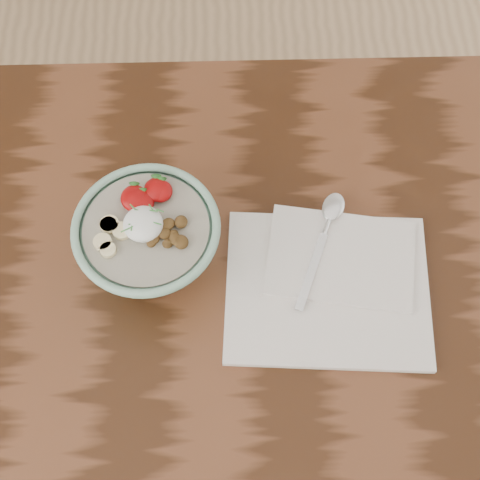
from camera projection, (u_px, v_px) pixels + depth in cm
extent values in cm
cube|color=#361C0D|center=(286.00, 331.00, 89.67)|extent=(160.00, 90.00, 4.00)
cylinder|color=#87B69E|center=(155.00, 259.00, 91.46)|extent=(8.22, 8.22, 1.17)
torus|color=#87B69E|center=(146.00, 228.00, 82.84)|extent=(18.68, 18.68, 1.08)
cylinder|color=#A39B87|center=(146.00, 230.00, 83.37)|extent=(15.85, 15.85, 0.98)
ellipsoid|color=white|center=(143.00, 224.00, 82.10)|extent=(4.98, 4.98, 2.74)
ellipsoid|color=#920607|center=(156.00, 190.00, 84.35)|extent=(3.14, 3.46, 1.73)
cone|color=#286623|center=(156.00, 179.00, 84.70)|extent=(1.40, 1.03, 1.52)
ellipsoid|color=#920607|center=(143.00, 203.00, 83.59)|extent=(2.88, 3.17, 1.59)
cone|color=#286623|center=(143.00, 193.00, 83.89)|extent=(1.40, 1.03, 1.52)
ellipsoid|color=#920607|center=(134.00, 198.00, 83.74)|extent=(3.40, 3.74, 1.87)
cone|color=#286623|center=(134.00, 186.00, 84.14)|extent=(1.40, 1.03, 1.52)
ellipsoid|color=#920607|center=(161.00, 191.00, 84.33)|extent=(2.85, 3.14, 1.57)
cone|color=#286623|center=(161.00, 181.00, 84.62)|extent=(1.40, 1.03, 1.52)
cylinder|color=beige|center=(122.00, 231.00, 82.31)|extent=(2.33, 2.33, 0.70)
cylinder|color=beige|center=(110.00, 224.00, 82.71)|extent=(2.38, 2.38, 0.70)
cylinder|color=beige|center=(109.00, 225.00, 82.66)|extent=(2.14, 2.14, 0.70)
cylinder|color=beige|center=(108.00, 250.00, 81.17)|extent=(1.99, 1.99, 0.70)
cylinder|color=beige|center=(103.00, 242.00, 81.63)|extent=(2.28, 2.28, 0.70)
ellipsoid|color=brown|center=(165.00, 233.00, 81.98)|extent=(2.01, 2.06, 0.81)
ellipsoid|color=brown|center=(175.00, 239.00, 81.62)|extent=(1.52, 1.78, 1.15)
ellipsoid|color=brown|center=(174.00, 234.00, 82.08)|extent=(1.36, 1.35, 0.89)
ellipsoid|color=brown|center=(168.00, 224.00, 82.52)|extent=(2.26, 2.22, 1.00)
ellipsoid|color=brown|center=(181.00, 222.00, 82.66)|extent=(1.74, 1.86, 1.14)
ellipsoid|color=brown|center=(167.00, 244.00, 81.50)|extent=(1.36, 1.27, 0.94)
ellipsoid|color=brown|center=(151.00, 243.00, 81.57)|extent=(1.76, 1.77, 0.75)
ellipsoid|color=brown|center=(181.00, 242.00, 81.38)|extent=(2.52, 2.59, 1.22)
ellipsoid|color=brown|center=(154.00, 239.00, 81.78)|extent=(1.59, 1.64, 0.88)
cylinder|color=#3D8739|center=(127.00, 229.00, 80.62)|extent=(1.61, 0.90, 0.24)
cylinder|color=#3D8739|center=(133.00, 207.00, 81.96)|extent=(0.82, 0.92, 0.22)
cylinder|color=#3D8739|center=(135.00, 224.00, 80.94)|extent=(1.54, 0.31, 0.23)
cylinder|color=#3D8739|center=(157.00, 223.00, 80.97)|extent=(1.25, 0.59, 0.22)
cylinder|color=#3D8739|center=(132.00, 225.00, 80.86)|extent=(0.32, 1.55, 0.23)
cylinder|color=#3D8739|center=(142.00, 213.00, 81.60)|extent=(1.00, 0.40, 0.21)
cylinder|color=#3D8739|center=(140.00, 211.00, 81.68)|extent=(1.58, 0.96, 0.24)
cylinder|color=#3D8739|center=(141.00, 218.00, 81.27)|extent=(0.73, 1.72, 0.24)
cylinder|color=#3D8739|center=(154.00, 211.00, 81.73)|extent=(1.07, 0.33, 0.22)
cylinder|color=#3D8739|center=(160.00, 211.00, 81.74)|extent=(0.97, 0.59, 0.21)
cylinder|color=#3D8739|center=(135.00, 224.00, 80.94)|extent=(1.08, 0.69, 0.22)
cylinder|color=#3D8739|center=(151.00, 207.00, 81.93)|extent=(0.68, 0.95, 0.21)
cube|color=white|center=(327.00, 289.00, 89.64)|extent=(28.42, 23.55, 1.04)
cube|color=white|center=(341.00, 258.00, 90.74)|extent=(21.79, 16.67, 0.63)
cube|color=silver|center=(312.00, 272.00, 89.29)|extent=(5.27, 11.36, 0.36)
cylinder|color=silver|center=(327.00, 225.00, 92.19)|extent=(1.77, 3.11, 0.71)
ellipsoid|color=silver|center=(333.00, 207.00, 93.29)|extent=(4.60, 5.50, 0.97)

